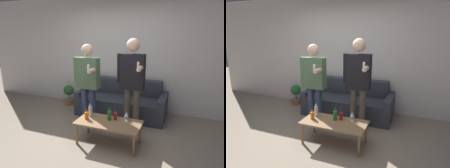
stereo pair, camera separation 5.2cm
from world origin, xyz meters
TOP-DOWN VIEW (x-y plane):
  - ground_plane at (0.00, 0.00)m, footprint 16.00×16.00m
  - wall_back at (0.00, 2.00)m, footprint 8.00×0.06m
  - couch at (0.18, 1.57)m, footprint 2.00×0.84m
  - coffee_table at (0.38, 0.26)m, footprint 1.10×0.53m
  - bottle_orange at (-0.02, 0.37)m, footprint 0.06×0.06m
  - bottle_green at (0.45, 0.40)m, footprint 0.06×0.06m
  - bottle_dark at (0.36, 0.34)m, footprint 0.07×0.07m
  - bottle_yellow at (-0.02, 0.24)m, footprint 0.07×0.07m
  - wine_glass_near at (0.64, 0.43)m, footprint 0.07×0.07m
  - person_standing_left at (-0.26, 0.76)m, footprint 0.52×0.43m
  - person_standing_right at (0.61, 0.84)m, footprint 0.51×0.45m
  - potted_plant at (-1.31, 1.67)m, footprint 0.26×0.26m

SIDE VIEW (x-z plane):
  - ground_plane at x=0.00m, z-range 0.00..0.00m
  - couch at x=0.18m, z-range -0.11..0.68m
  - potted_plant at x=-1.31m, z-range 0.04..0.57m
  - coffee_table at x=0.38m, z-range 0.16..0.56m
  - bottle_yellow at x=-0.02m, z-range 0.39..0.55m
  - bottle_green at x=0.45m, z-range 0.38..0.56m
  - bottle_dark at x=0.36m, z-range 0.38..0.60m
  - bottle_orange at x=-0.02m, z-range 0.38..0.63m
  - wine_glass_near at x=0.64m, z-range 0.43..0.59m
  - person_standing_left at x=-0.26m, z-range 0.14..1.79m
  - person_standing_right at x=0.61m, z-range 0.16..1.93m
  - wall_back at x=0.00m, z-range 0.00..2.70m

